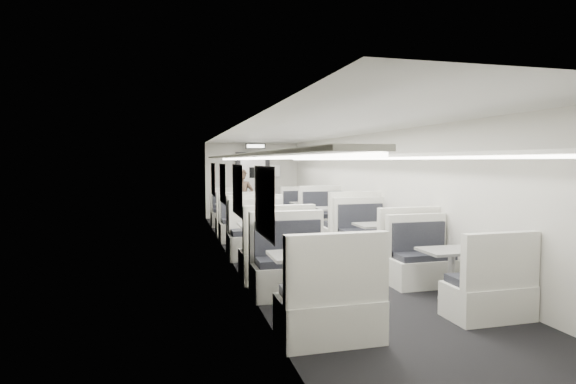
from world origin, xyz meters
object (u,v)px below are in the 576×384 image
booth_left_b (247,230)px  exit_sign (255,146)px  booth_right_d (451,274)px  booth_left_c (265,245)px  booth_left_a (232,217)px  vestibule_door (253,185)px  booth_right_a (307,215)px  booth_right_b (337,225)px  booth_right_c (381,244)px  booth_left_d (307,283)px  passenger (242,200)px

booth_left_b → exit_sign: bearing=77.3°
booth_right_d → booth_left_c: bearing=130.4°
booth_left_a → vestibule_door: bearing=68.0°
booth_right_d → booth_right_a: bearing=90.0°
booth_right_b → vestibule_door: bearing=101.4°
booth_left_c → booth_right_a: booth_left_c is taller
booth_right_b → booth_right_c: booth_right_b is taller
booth_left_d → vestibule_door: (1.00, 9.25, 0.66)m
booth_right_b → booth_left_d: bearing=-115.0°
booth_right_a → booth_right_d: (0.00, -6.49, -0.02)m
booth_left_a → exit_sign: size_ratio=3.21×
booth_left_d → booth_right_a: 6.85m
booth_right_a → passenger: size_ratio=1.24×
booth_left_a → booth_right_b: 3.19m
booth_left_a → booth_right_c: (2.00, -4.64, 0.02)m
booth_right_a → exit_sign: exit_sign is taller
booth_left_b → booth_right_c: size_ratio=0.99×
booth_right_c → booth_right_d: (0.00, -2.06, -0.03)m
booth_left_b → booth_left_a: bearing=90.0°
booth_left_b → exit_sign: (1.00, 4.45, 1.91)m
booth_left_d → exit_sign: (1.00, 8.76, 1.90)m
passenger → exit_sign: 2.93m
booth_left_b → passenger: size_ratio=1.27×
booth_left_a → vestibule_door: 2.76m
booth_left_c → booth_right_d: booth_left_c is taller
booth_left_b → passenger: (0.20, 2.05, 0.44)m
vestibule_door → booth_right_c: bearing=-82.0°
booth_left_d → booth_right_d: size_ratio=1.10×
booth_right_c → exit_sign: bearing=98.6°
booth_right_d → vestibule_door: bearing=96.2°
booth_left_b → booth_left_d: size_ratio=0.97×
booth_left_c → booth_left_d: 2.42m
booth_right_a → booth_right_b: 2.27m
booth_left_b → booth_right_b: 2.00m
booth_left_d → exit_sign: size_ratio=3.43×
booth_right_a → passenger: bearing=-173.8°
passenger → vestibule_door: vestibule_door is taller
booth_right_a → exit_sign: (-1.00, 2.21, 1.92)m
booth_left_c → booth_right_a: bearing=64.2°
booth_left_a → booth_right_b: size_ratio=0.87×
booth_right_a → booth_right_d: booth_right_a is taller
booth_left_c → booth_right_a: (2.00, 4.13, -0.03)m
booth_left_c → exit_sign: 6.69m
booth_left_a → booth_right_a: 2.01m
booth_right_c → passenger: bearing=113.0°
booth_left_b → booth_left_c: 1.89m
booth_left_a → exit_sign: exit_sign is taller
booth_left_a → booth_left_c: size_ratio=0.90×
booth_right_c → exit_sign: (-1.00, 6.63, 1.91)m
exit_sign → passenger: bearing=-108.3°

